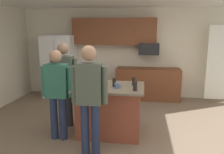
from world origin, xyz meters
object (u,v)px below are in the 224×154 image
glass_stout_tall (114,82)px  glass_dark_ale (134,81)px  person_guest_by_door (57,89)px  person_guest_left (90,93)px  glass_pilsner (84,84)px  tumbler_amber (135,86)px  kitchen_island (110,109)px  microwave_over_range (149,49)px  refrigerator (60,66)px  person_elder_center (64,79)px  glass_short_whisky (102,82)px  mug_ceramic_white (117,86)px

glass_stout_tall → glass_dark_ale: (0.36, 0.14, -0.00)m
person_guest_by_door → person_guest_left: bearing=-55.5°
glass_pilsner → glass_dark_ale: bearing=15.4°
glass_dark_ale → tumbler_amber: size_ratio=0.96×
person_guest_by_door → kitchen_island: bearing=0.0°
microwave_over_range → kitchen_island: 2.70m
refrigerator → person_guest_left: (1.67, -3.11, 0.10)m
kitchen_island → person_guest_left: person_guest_left is taller
person_elder_center → glass_short_whisky: size_ratio=11.64×
person_guest_left → mug_ceramic_white: 0.76m
glass_short_whisky → glass_pilsner: size_ratio=1.21×
person_elder_center → person_guest_left: size_ratio=0.98×
kitchen_island → person_guest_left: bearing=-102.8°
glass_dark_ale → mug_ceramic_white: glass_dark_ale is taller
person_elder_center → tumbler_amber: 1.52m
microwave_over_range → mug_ceramic_white: 2.66m
glass_stout_tall → glass_dark_ale: 0.38m
glass_stout_tall → mug_ceramic_white: glass_stout_tall is taller
person_guest_by_door → glass_pilsner: size_ratio=13.35×
refrigerator → kitchen_island: size_ratio=1.42×
microwave_over_range → person_elder_center: bearing=-127.7°
person_guest_left → tumbler_amber: 0.88m
glass_stout_tall → glass_dark_ale: bearing=20.8°
kitchen_island → glass_pilsner: glass_pilsner is taller
refrigerator → tumbler_amber: (2.34, -2.55, 0.11)m
glass_short_whisky → glass_pilsner: (-0.32, -0.09, -0.01)m
glass_stout_tall → tumbler_amber: bearing=-30.3°
kitchen_island → person_elder_center: 1.11m
kitchen_island → glass_pilsner: bearing=-163.3°
glass_stout_tall → tumbler_amber: 0.46m
refrigerator → microwave_over_range: size_ratio=3.26×
tumbler_amber → mug_ceramic_white: 0.35m
microwave_over_range → glass_pilsner: (-1.20, -2.55, -0.45)m
refrigerator → glass_pilsner: refrigerator is taller
person_elder_center → person_guest_left: bearing=-40.8°
glass_short_whisky → glass_stout_tall: size_ratio=0.93×
person_guest_by_door → mug_ceramic_white: person_guest_by_door is taller
person_elder_center → person_guest_by_door: person_elder_center is taller
microwave_over_range → glass_dark_ale: bearing=-97.4°
person_elder_center → mug_ceramic_white: size_ratio=13.27×
glass_short_whisky → glass_pilsner: 0.34m
person_elder_center → glass_pilsner: size_ratio=14.04×
refrigerator → kitchen_island: (1.86, -2.29, -0.44)m
glass_stout_tall → glass_pilsner: glass_stout_tall is taller
glass_stout_tall → glass_pilsner: size_ratio=1.30×
person_elder_center → glass_dark_ale: (1.40, -0.10, 0.02)m
refrigerator → kitchen_island: refrigerator is taller
glass_short_whisky → person_elder_center: bearing=163.0°
microwave_over_range → person_guest_left: size_ratio=0.32×
person_guest_by_door → refrigerator: bearing=87.0°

